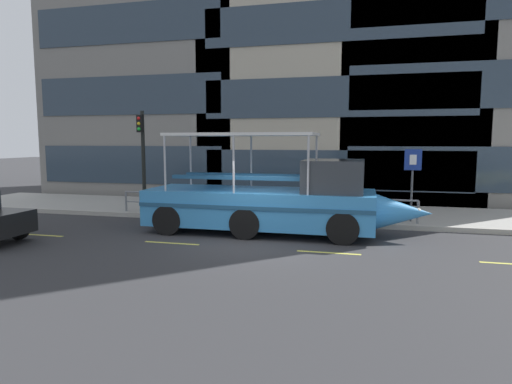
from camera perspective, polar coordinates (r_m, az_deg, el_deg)
ground_plane at (r=13.85m, az=-0.34°, el=-6.46°), size 120.00×120.00×0.00m
sidewalk at (r=19.21m, az=3.85°, el=-2.51°), size 32.00×4.80×0.18m
curb_edge at (r=16.80m, az=2.32°, el=-3.82°), size 32.00×0.18×0.18m
lane_centreline at (r=13.09m, az=-1.23°, el=-7.22°), size 25.80×0.12×0.01m
curb_guardrail at (r=17.16m, az=0.52°, el=-1.35°), size 11.76×0.09×0.86m
traffic_light_pole at (r=19.39m, az=-14.50°, el=5.24°), size 0.24×0.46×4.22m
parking_sign at (r=17.04m, az=19.62°, el=2.38°), size 0.60×0.12×2.66m
leaned_bicycle at (r=19.14m, az=-11.86°, el=-1.26°), size 1.74×0.46×0.96m
duck_tour_boat at (r=14.95m, az=2.49°, el=-1.21°), size 9.62×2.59×3.41m
pedestrian_near_bow at (r=18.02m, az=12.88°, el=-0.04°), size 0.30×0.37×1.52m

